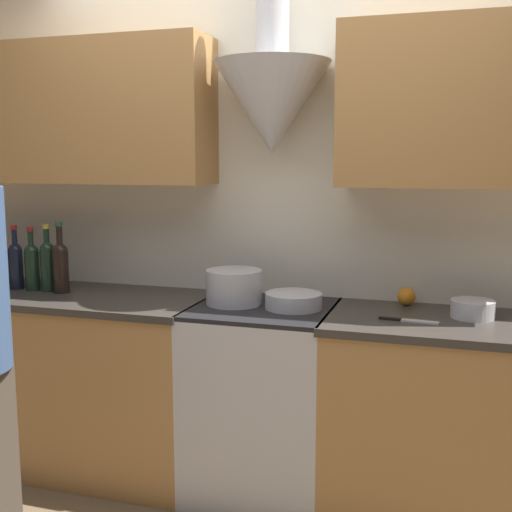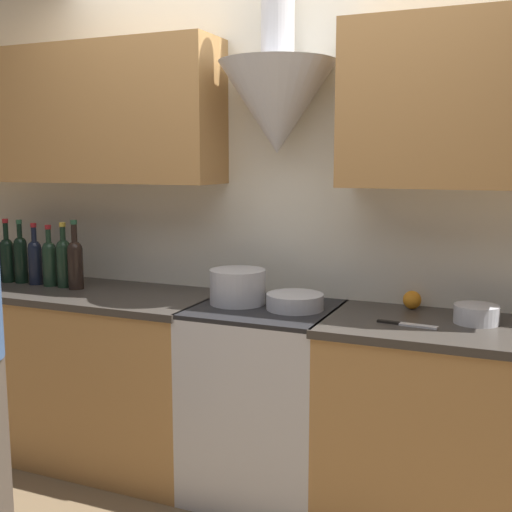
{
  "view_description": "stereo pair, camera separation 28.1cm",
  "coord_description": "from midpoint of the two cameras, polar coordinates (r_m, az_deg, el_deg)",
  "views": [
    {
      "loc": [
        0.82,
        -2.42,
        1.57
      ],
      "look_at": [
        0.0,
        0.23,
        1.15
      ],
      "focal_mm": 45.0,
      "sensor_mm": 36.0,
      "label": 1
    },
    {
      "loc": [
        1.08,
        -2.33,
        1.57
      ],
      "look_at": [
        0.0,
        0.23,
        1.15
      ],
      "focal_mm": 45.0,
      "sensor_mm": 36.0,
      "label": 2
    }
  ],
  "objects": [
    {
      "name": "wall_back",
      "position": [
        3.16,
        -2.64,
        6.89
      ],
      "size": [
        8.4,
        0.54,
        2.6
      ],
      "color": "silver",
      "rests_on": "ground_plane"
    },
    {
      "name": "mixing_bowl",
      "position": [
        2.9,
        0.6,
        -4.02
      ],
      "size": [
        0.26,
        0.26,
        0.07
      ],
      "color": "silver",
      "rests_on": "stove_range"
    },
    {
      "name": "wine_bottle_5",
      "position": [
        3.61,
        -22.7,
        -0.61
      ],
      "size": [
        0.07,
        0.07,
        0.33
      ],
      "color": "black",
      "rests_on": "counter_left"
    },
    {
      "name": "saucepan",
      "position": [
        2.84,
        16.07,
        -4.58
      ],
      "size": [
        0.18,
        0.18,
        0.08
      ],
      "color": "silver",
      "rests_on": "counter_right"
    },
    {
      "name": "wine_bottle_6",
      "position": [
        3.54,
        -21.48,
        -0.72
      ],
      "size": [
        0.07,
        0.07,
        0.33
      ],
      "color": "black",
      "rests_on": "counter_left"
    },
    {
      "name": "orange_fruit",
      "position": [
        3.02,
        10.66,
        -3.59
      ],
      "size": [
        0.08,
        0.08,
        0.08
      ],
      "color": "orange",
      "rests_on": "counter_right"
    },
    {
      "name": "wine_bottle_7",
      "position": [
        3.48,
        -20.26,
        -0.65
      ],
      "size": [
        0.08,
        0.08,
        0.34
      ],
      "color": "black",
      "rests_on": "counter_left"
    },
    {
      "name": "wine_bottle_8",
      "position": [
        3.42,
        -19.26,
        -0.76
      ],
      "size": [
        0.08,
        0.08,
        0.36
      ],
      "color": "black",
      "rests_on": "counter_left"
    },
    {
      "name": "chefs_knife",
      "position": [
        2.72,
        10.61,
        -5.71
      ],
      "size": [
        0.25,
        0.05,
        0.01
      ],
      "rotation": [
        0.0,
        0.0,
        -0.09
      ],
      "color": "silver",
      "rests_on": "counter_right"
    },
    {
      "name": "stove_range",
      "position": [
        3.08,
        -2.1,
        -12.67
      ],
      "size": [
        0.64,
        0.6,
        0.9
      ],
      "color": "silver",
      "rests_on": "ground_plane"
    },
    {
      "name": "counter_right",
      "position": [
        2.93,
        12.88,
        -14.06
      ],
      "size": [
        0.94,
        0.62,
        0.9
      ],
      "color": "#B27F47",
      "rests_on": "ground_plane"
    },
    {
      "name": "counter_left",
      "position": [
        3.58,
        -19.47,
        -10.12
      ],
      "size": [
        1.62,
        0.62,
        0.9
      ],
      "color": "#B27F47",
      "rests_on": "ground_plane"
    },
    {
      "name": "wine_bottle_4",
      "position": [
        3.68,
        -23.89,
        -0.4
      ],
      "size": [
        0.07,
        0.07,
        0.35
      ],
      "color": "black",
      "rests_on": "counter_left"
    },
    {
      "name": "stock_pot",
      "position": [
        2.99,
        -4.65,
        -2.79
      ],
      "size": [
        0.26,
        0.26,
        0.16
      ],
      "color": "silver",
      "rests_on": "stove_range"
    }
  ]
}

